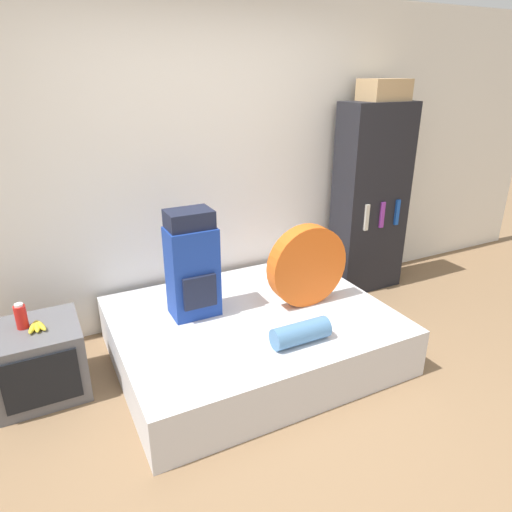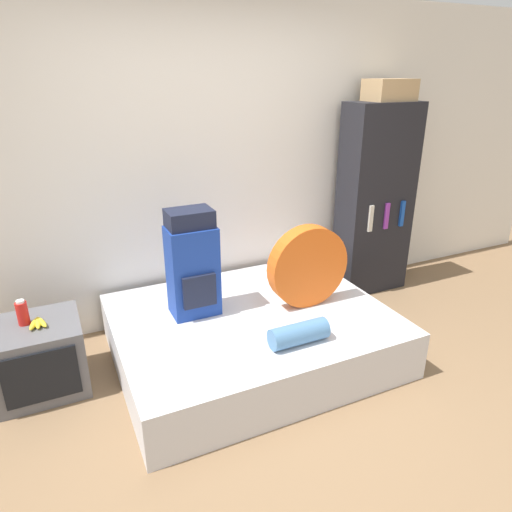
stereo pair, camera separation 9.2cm
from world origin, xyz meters
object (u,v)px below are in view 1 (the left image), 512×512
object	(u,v)px
cardboard_box	(384,90)
television	(40,361)
backpack	(192,266)
bookshelf	(370,200)
sleeping_roll	(301,333)
canister	(21,316)
tent_bag	(307,266)

from	to	relation	value
cardboard_box	television	bearing A→B (deg)	-173.13
backpack	bookshelf	xyz separation A→B (m)	(1.93, 0.40, 0.15)
sleeping_roll	canister	world-z (taller)	canister
sleeping_roll	cardboard_box	bearing A→B (deg)	36.61
backpack	cardboard_box	distance (m)	2.31
sleeping_roll	cardboard_box	distance (m)	2.35
tent_bag	television	world-z (taller)	tent_bag
television	bookshelf	bearing A→B (deg)	6.68
sleeping_roll	bookshelf	distance (m)	1.87
backpack	canister	xyz separation A→B (m)	(-1.12, 0.09, -0.17)
backpack	television	distance (m)	1.18
backpack	canister	distance (m)	1.14
tent_bag	bookshelf	size ratio (longest dim) A/B	0.35
backpack	bookshelf	bearing A→B (deg)	11.73
sleeping_roll	cardboard_box	world-z (taller)	cardboard_box
backpack	sleeping_roll	xyz separation A→B (m)	(0.48, -0.69, -0.31)
canister	bookshelf	world-z (taller)	bookshelf
sleeping_roll	television	distance (m)	1.73
sleeping_roll	bookshelf	size ratio (longest dim) A/B	0.22
bookshelf	cardboard_box	xyz separation A→B (m)	(0.05, 0.02, 0.98)
backpack	television	bearing A→B (deg)	177.38
television	cardboard_box	size ratio (longest dim) A/B	1.37
tent_bag	bookshelf	bearing A→B (deg)	29.76
tent_bag	sleeping_roll	xyz separation A→B (m)	(-0.33, -0.46, -0.24)
backpack	tent_bag	world-z (taller)	backpack
sleeping_roll	backpack	bearing A→B (deg)	124.95
backpack	sleeping_roll	world-z (taller)	backpack
backpack	tent_bag	distance (m)	0.85
tent_bag	cardboard_box	world-z (taller)	cardboard_box
canister	cardboard_box	xyz separation A→B (m)	(3.10, 0.32, 1.30)
bookshelf	backpack	bearing A→B (deg)	-168.27
tent_bag	canister	size ratio (longest dim) A/B	3.62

